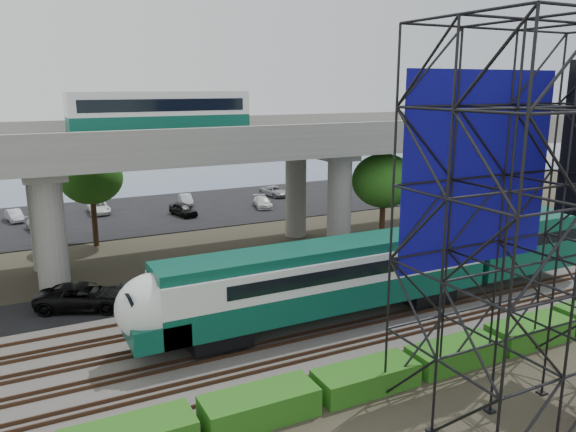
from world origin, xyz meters
TOP-DOWN VIEW (x-y plane):
  - ground at (0.00, 0.00)m, footprint 140.00×140.00m
  - ballast_bed at (0.00, 2.00)m, footprint 90.00×12.00m
  - service_road at (0.00, 10.50)m, footprint 90.00×5.00m
  - parking_lot at (0.00, 34.00)m, footprint 90.00×18.00m
  - harbor_water at (0.00, 56.00)m, footprint 140.00×40.00m
  - rail_tracks at (0.00, 2.00)m, footprint 90.00×9.52m
  - commuter_train at (5.14, 2.00)m, footprint 29.30×3.06m
  - overpass at (-0.16, 16.00)m, footprint 80.00×12.00m
  - scaffold_tower at (5.99, -7.98)m, footprint 9.36×6.36m
  - hedge_strip at (1.01, -4.30)m, footprint 34.60×1.80m
  - trees at (-4.67, 16.17)m, footprint 40.94×16.94m
  - suv at (-8.64, 10.35)m, footprint 5.94×4.44m
  - parked_cars at (0.53, 33.60)m, footprint 37.82×9.28m

SIDE VIEW (x-z plane):
  - ground at x=0.00m, z-range 0.00..0.00m
  - harbor_water at x=0.00m, z-range 0.00..0.03m
  - service_road at x=0.00m, z-range 0.00..0.08m
  - parking_lot at x=0.00m, z-range 0.00..0.08m
  - ballast_bed at x=0.00m, z-range 0.00..0.20m
  - rail_tracks at x=0.00m, z-range 0.20..0.36m
  - hedge_strip at x=1.01m, z-range -0.04..1.16m
  - parked_cars at x=0.53m, z-range 0.02..1.29m
  - suv at x=-8.64m, z-range 0.08..1.58m
  - commuter_train at x=5.14m, z-range 0.73..5.03m
  - trees at x=-4.67m, z-range 1.73..9.42m
  - scaffold_tower at x=5.99m, z-range -0.03..14.97m
  - overpass at x=-0.16m, z-range 2.01..14.41m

